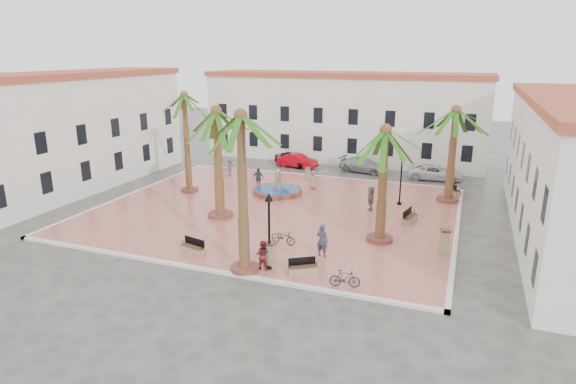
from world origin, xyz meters
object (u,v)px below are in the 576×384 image
Objects in this scene: car_silver at (364,165)px; palm_ne at (455,122)px; bench_s at (193,249)px; bench_e at (410,218)px; litter_bin at (266,256)px; pedestrian_north at (230,167)px; car_black at (293,159)px; bench_ne at (453,191)px; pedestrian_fountain_a at (313,180)px; cyclist_a at (322,240)px; bollard_n at (308,173)px; palm_s at (241,133)px; cyclist_b at (262,255)px; car_red at (297,161)px; palm_nw at (185,105)px; lamppost_e at (401,171)px; bicycle_a at (283,237)px; car_white at (435,172)px; lamppost_s at (269,218)px; bicycle_b at (345,278)px; bench_se at (303,269)px; pedestrian_fountain_b at (258,178)px; palm_sw at (217,125)px; pedestrian_east at (371,198)px; fountain at (278,190)px.

palm_ne is at bearing -120.64° from car_silver.
bench_s is 0.35× the size of car_silver.
litter_bin is at bearing 158.07° from bench_e.
car_black is (3.85, 6.85, -0.32)m from pedestrian_north.
bench_ne is 11.84m from pedestrian_fountain_a.
car_silver is (-2.24, 21.68, -0.42)m from cyclist_a.
bollard_n is 17.27m from cyclist_a.
palm_s reaches higher than cyclist_b.
bollard_n is 0.29× the size of car_red.
palm_nw reaches higher than litter_bin.
bench_ne is at bearing 49.96° from lamppost_e.
bicycle_a is 21.99m from car_black.
car_red is at bearing 141.12° from lamppost_e.
cyclist_b is at bearing 30.72° from palm_s.
car_silver is (11.44, 6.75, -0.33)m from pedestrian_north.
litter_bin is (-9.32, -18.12, 0.11)m from bench_ne.
car_white is at bearing 71.71° from palm_s.
car_black is (-7.04, 20.83, 0.13)m from bicycle_a.
lamppost_s reaches higher than cyclist_a.
palm_ne is 9.36m from car_white.
car_black reaches higher than car_red.
car_black reaches higher than bicycle_b.
bench_se is at bearing 92.82° from cyclist_a.
bench_se is at bearing -178.39° from cyclist_b.
lamppost_s reaches higher than bicycle_a.
pedestrian_fountain_a is at bearing 99.68° from lamppost_s.
bench_ne is at bearing 65.03° from lamppost_s.
lamppost_s reaches higher than lamppost_e.
palm_s is 4.47× the size of cyclist_a.
pedestrian_fountain_b is at bearing -172.89° from palm_ne.
bench_ne is 16.56m from pedestrian_fountain_b.
bench_e is 9.68m from bicycle_a.
palm_sw is 4.07× the size of cyclist_a.
lamppost_e is (4.95, 14.29, -0.22)m from lamppost_s.
pedestrian_fountain_b is 1.00× the size of pedestrian_east.
palm_ne is (13.47, 2.83, 6.02)m from fountain.
palm_nw reaches higher than pedestrian_fountain_a.
pedestrian_fountain_b is 0.37× the size of car_silver.
litter_bin is at bearing -64.23° from pedestrian_fountain_b.
bench_se is 19.96m from bench_ne.
car_white reaches higher than bench_e.
lamppost_s reaches higher than car_red.
bench_s is 9.53m from bicycle_b.
cyclist_a is at bearing -17.08° from pedestrian_east.
bench_ne is 20.94m from lamppost_s.
car_white is at bearing -111.73° from cyclist_b.
litter_bin is at bearing -81.87° from cyclist_b.
bench_ne is at bearing -102.31° from cyclist_a.
lamppost_s is at bearing -156.42° from car_red.
cyclist_a is 20.24m from pedestrian_north.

